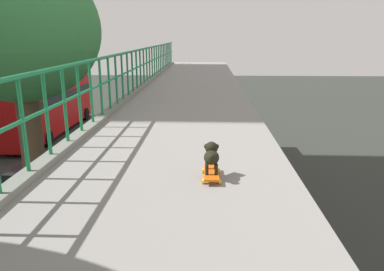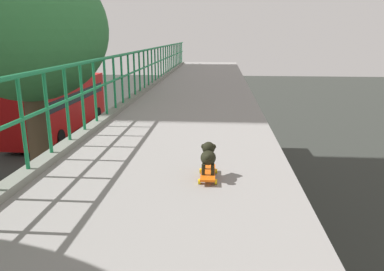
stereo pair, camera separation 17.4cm
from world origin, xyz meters
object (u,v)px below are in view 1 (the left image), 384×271
object	(u,v)px
city_bus	(48,104)
small_dog	(212,155)
car_black_fifth	(37,181)
toy_skateboard	(211,173)

from	to	relation	value
city_bus	small_dog	xyz separation A→B (m)	(10.90, -20.68, 3.34)
car_black_fifth	small_dog	world-z (taller)	small_dog
small_dog	city_bus	bearing A→B (deg)	117.79
toy_skateboard	car_black_fifth	bearing A→B (deg)	124.72
car_black_fifth	toy_skateboard	xyz separation A→B (m)	(7.14, -10.30, 4.45)
city_bus	toy_skateboard	size ratio (longest dim) A/B	23.50
car_black_fifth	city_bus	xyz separation A→B (m)	(-3.76, 10.40, 1.31)
toy_skateboard	small_dog	distance (m)	0.20
toy_skateboard	small_dog	size ratio (longest dim) A/B	1.33
city_bus	small_dog	world-z (taller)	small_dog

